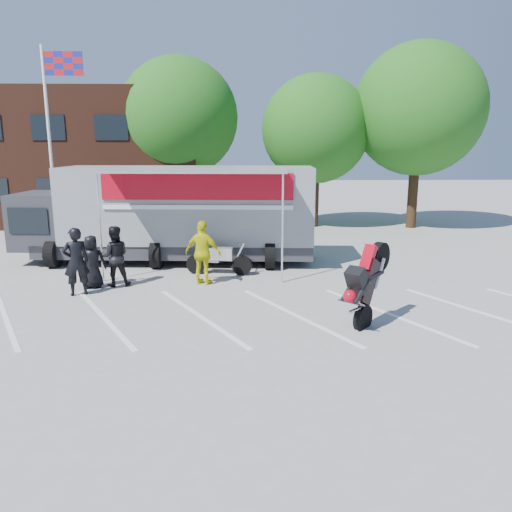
{
  "coord_description": "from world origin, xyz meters",
  "views": [
    {
      "loc": [
        1.28,
        -10.87,
        4.18
      ],
      "look_at": [
        1.63,
        2.04,
        1.3
      ],
      "focal_mm": 35.0,
      "sensor_mm": 36.0,
      "label": 1
    }
  ],
  "objects_px": {
    "transporter_truck": "(177,261)",
    "spectator_leather_a": "(92,262)",
    "tree_left": "(179,118)",
    "tree_mid": "(316,130)",
    "parked_motorcycle": "(219,274)",
    "spectator_leather_b": "(76,262)",
    "spectator_leather_c": "(114,256)",
    "stunt_bike_rider": "(375,321)",
    "spectator_hivis": "(203,253)",
    "tree_right": "(418,110)",
    "flagpole": "(54,123)"
  },
  "relations": [
    {
      "from": "tree_mid",
      "to": "spectator_leather_a",
      "type": "bearing_deg",
      "value": -125.88
    },
    {
      "from": "parked_motorcycle",
      "to": "spectator_leather_a",
      "type": "bearing_deg",
      "value": 120.49
    },
    {
      "from": "flagpole",
      "to": "tree_left",
      "type": "distance_m",
      "value": 7.37
    },
    {
      "from": "tree_left",
      "to": "spectator_leather_b",
      "type": "bearing_deg",
      "value": -96.19
    },
    {
      "from": "flagpole",
      "to": "spectator_hivis",
      "type": "height_order",
      "value": "flagpole"
    },
    {
      "from": "spectator_leather_a",
      "to": "spectator_leather_b",
      "type": "relative_size",
      "value": 0.82
    },
    {
      "from": "stunt_bike_rider",
      "to": "tree_left",
      "type": "bearing_deg",
      "value": 154.93
    },
    {
      "from": "tree_left",
      "to": "spectator_leather_a",
      "type": "bearing_deg",
      "value": -95.56
    },
    {
      "from": "stunt_bike_rider",
      "to": "spectator_hivis",
      "type": "distance_m",
      "value": 5.67
    },
    {
      "from": "tree_left",
      "to": "spectator_hivis",
      "type": "xyz_separation_m",
      "value": [
        2.07,
        -12.04,
        -4.58
      ]
    },
    {
      "from": "tree_left",
      "to": "transporter_truck",
      "type": "distance_m",
      "value": 10.59
    },
    {
      "from": "spectator_leather_a",
      "to": "spectator_leather_b",
      "type": "xyz_separation_m",
      "value": [
        -0.22,
        -0.74,
        0.18
      ]
    },
    {
      "from": "tree_mid",
      "to": "spectator_leather_a",
      "type": "distance_m",
      "value": 14.6
    },
    {
      "from": "spectator_leather_b",
      "to": "tree_right",
      "type": "bearing_deg",
      "value": -164.07
    },
    {
      "from": "tree_mid",
      "to": "spectator_leather_b",
      "type": "relative_size",
      "value": 3.94
    },
    {
      "from": "spectator_leather_b",
      "to": "spectator_leather_c",
      "type": "relative_size",
      "value": 1.07
    },
    {
      "from": "tree_right",
      "to": "spectator_hivis",
      "type": "relative_size",
      "value": 4.64
    },
    {
      "from": "transporter_truck",
      "to": "parked_motorcycle",
      "type": "height_order",
      "value": "transporter_truck"
    },
    {
      "from": "flagpole",
      "to": "transporter_truck",
      "type": "relative_size",
      "value": 0.74
    },
    {
      "from": "tree_left",
      "to": "spectator_leather_b",
      "type": "xyz_separation_m",
      "value": [
        -1.42,
        -13.08,
        -4.59
      ]
    },
    {
      "from": "tree_mid",
      "to": "parked_motorcycle",
      "type": "height_order",
      "value": "tree_mid"
    },
    {
      "from": "transporter_truck",
      "to": "spectator_hivis",
      "type": "relative_size",
      "value": 5.49
    },
    {
      "from": "stunt_bike_rider",
      "to": "spectator_leather_b",
      "type": "xyz_separation_m",
      "value": [
        -7.92,
        2.36,
        0.98
      ]
    },
    {
      "from": "tree_left",
      "to": "stunt_bike_rider",
      "type": "distance_m",
      "value": 17.65
    },
    {
      "from": "tree_mid",
      "to": "spectator_leather_b",
      "type": "distance_m",
      "value": 15.25
    },
    {
      "from": "parked_motorcycle",
      "to": "spectator_hivis",
      "type": "distance_m",
      "value": 1.57
    },
    {
      "from": "spectator_hivis",
      "to": "transporter_truck",
      "type": "bearing_deg",
      "value": -47.9
    },
    {
      "from": "flagpole",
      "to": "tree_left",
      "type": "height_order",
      "value": "tree_left"
    },
    {
      "from": "tree_left",
      "to": "parked_motorcycle",
      "type": "distance_m",
      "value": 12.48
    },
    {
      "from": "tree_right",
      "to": "stunt_bike_rider",
      "type": "distance_m",
      "value": 16.1
    },
    {
      "from": "tree_mid",
      "to": "spectator_leather_b",
      "type": "bearing_deg",
      "value": -124.87
    },
    {
      "from": "tree_left",
      "to": "spectator_hivis",
      "type": "height_order",
      "value": "tree_left"
    },
    {
      "from": "flagpole",
      "to": "spectator_leather_c",
      "type": "xyz_separation_m",
      "value": [
        3.66,
        -6.14,
        -4.14
      ]
    },
    {
      "from": "transporter_truck",
      "to": "spectator_leather_a",
      "type": "xyz_separation_m",
      "value": [
        -2.05,
        -3.37,
        0.79
      ]
    },
    {
      "from": "transporter_truck",
      "to": "tree_mid",
      "type": "bearing_deg",
      "value": 55.62
    },
    {
      "from": "transporter_truck",
      "to": "parked_motorcycle",
      "type": "relative_size",
      "value": 4.83
    },
    {
      "from": "spectator_leather_b",
      "to": "spectator_hivis",
      "type": "bearing_deg",
      "value": 171.74
    },
    {
      "from": "flagpole",
      "to": "spectator_leather_a",
      "type": "bearing_deg",
      "value": -64.35
    },
    {
      "from": "flagpole",
      "to": "spectator_hivis",
      "type": "relative_size",
      "value": 4.07
    },
    {
      "from": "flagpole",
      "to": "tree_right",
      "type": "distance_m",
      "value": 16.88
    },
    {
      "from": "tree_left",
      "to": "tree_right",
      "type": "height_order",
      "value": "tree_right"
    },
    {
      "from": "spectator_leather_a",
      "to": "spectator_hivis",
      "type": "distance_m",
      "value": 3.29
    },
    {
      "from": "tree_mid",
      "to": "flagpole",
      "type": "bearing_deg",
      "value": -156.03
    },
    {
      "from": "flagpole",
      "to": "tree_right",
      "type": "relative_size",
      "value": 0.88
    },
    {
      "from": "transporter_truck",
      "to": "spectator_hivis",
      "type": "xyz_separation_m",
      "value": [
        1.22,
        -3.07,
        0.98
      ]
    },
    {
      "from": "tree_right",
      "to": "spectator_hivis",
      "type": "distance_m",
      "value": 15.28
    },
    {
      "from": "stunt_bike_rider",
      "to": "tree_mid",
      "type": "bearing_deg",
      "value": 130.12
    },
    {
      "from": "spectator_leather_a",
      "to": "parked_motorcycle",
      "type": "bearing_deg",
      "value": -170.37
    },
    {
      "from": "parked_motorcycle",
      "to": "spectator_leather_a",
      "type": "distance_m",
      "value": 4.05
    },
    {
      "from": "spectator_leather_b",
      "to": "spectator_hivis",
      "type": "distance_m",
      "value": 3.64
    }
  ]
}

